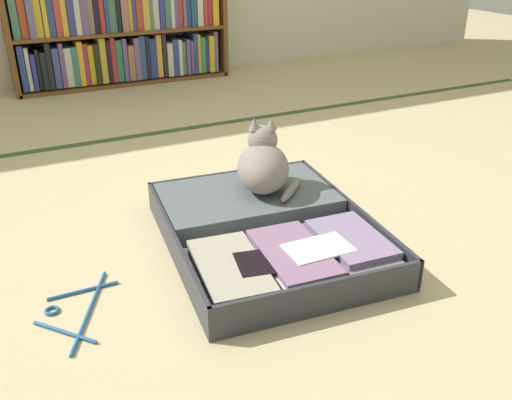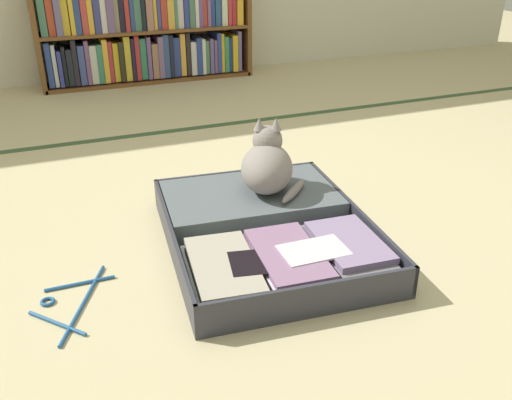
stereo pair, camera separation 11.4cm
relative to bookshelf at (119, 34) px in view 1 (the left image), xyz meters
name	(u,v)px [view 1 (the left image)]	position (x,y,z in m)	size (l,w,h in m)	color
ground_plane	(290,224)	(0.03, -2.25, -0.32)	(10.00, 10.00, 0.00)	#C9BA8B
tatami_border	(182,129)	(0.03, -1.10, -0.32)	(4.80, 0.05, 0.00)	#385330
bookshelf	(119,34)	(0.00, 0.00, 0.00)	(1.41, 0.26, 0.68)	brown
open_suitcase	(264,228)	(-0.10, -2.31, -0.28)	(0.71, 0.86, 0.11)	#33343D
black_cat	(263,165)	(-0.02, -2.14, -0.13)	(0.29, 0.32, 0.25)	gray
clothes_hanger	(77,310)	(-0.74, -2.43, -0.32)	(0.25, 0.33, 0.01)	#255B96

